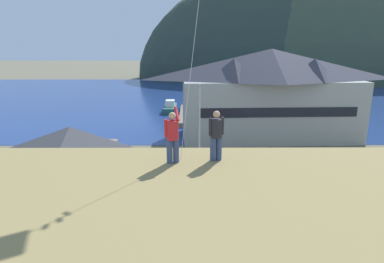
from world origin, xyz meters
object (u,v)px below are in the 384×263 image
moored_boat_wharfside (170,108)px  parked_car_front_row_silver (286,211)px  harbor_lodge (270,92)px  storage_shed_waterside (207,116)px  wharf_dock (189,115)px  parked_car_mid_row_center (287,170)px  parked_car_back_row_right (367,211)px  person_kite_flyer (172,135)px  parked_car_lone_by_shed (129,214)px  parked_car_front_row_red (160,170)px  person_companion (216,134)px  parking_light_pole (200,121)px  storage_shed_near_lot (72,159)px  parked_car_corner_spot (354,168)px

moored_boat_wharfside → parked_car_front_row_silver: bearing=-76.1°
harbor_lodge → parked_car_front_row_silver: bearing=-100.0°
storage_shed_waterside → wharf_dock: bearing=102.9°
wharf_dock → parked_car_mid_row_center: 28.66m
parked_car_back_row_right → person_kite_flyer: person_kite_flyer is taller
storage_shed_waterside → parked_car_lone_by_shed: storage_shed_waterside is taller
parked_car_front_row_red → person_companion: 17.05m
parking_light_pole → harbor_lodge: bearing=50.7°
wharf_dock → parked_car_mid_row_center: size_ratio=3.70×
parked_car_back_row_right → person_kite_flyer: 15.98m
storage_shed_waterside → parked_car_back_row_right: storage_shed_waterside is taller
parked_car_back_row_right → parked_car_mid_row_center: bearing=113.5°
parked_car_front_row_silver → parked_car_lone_by_shed: same height
storage_shed_near_lot → wharf_dock: storage_shed_near_lot is taller
moored_boat_wharfside → person_companion: bearing=-84.5°
parked_car_front_row_silver → person_companion: size_ratio=2.42×
parked_car_back_row_right → parking_light_pole: size_ratio=0.54×
moored_boat_wharfside → parked_car_back_row_right: 41.58m
storage_shed_waterside → moored_boat_wharfside: bearing=111.3°
moored_boat_wharfside → parked_car_front_row_silver: moored_boat_wharfside is taller
parked_car_front_row_silver → parked_car_lone_by_shed: size_ratio=0.99×
parked_car_corner_spot → parked_car_front_row_silver: bearing=-137.0°
parked_car_front_row_red → moored_boat_wharfside: bearing=91.8°
parked_car_mid_row_center → parked_car_back_row_right: size_ratio=1.01×
parked_car_front_row_red → parked_car_back_row_right: (13.79, -7.22, 0.00)m
parked_car_mid_row_center → person_companion: person_companion is taller
storage_shed_near_lot → parked_car_lone_by_shed: 7.78m
storage_shed_waterside → person_kite_flyer: bearing=-95.1°
parked_car_front_row_silver → parked_car_corner_spot: (8.01, 7.45, 0.00)m
person_companion → storage_shed_near_lot: bearing=127.5°
storage_shed_waterside → parking_light_pole: parking_light_pole is taller
storage_shed_waterside → parking_light_pole: 13.70m
wharf_dock → parked_car_mid_row_center: bearing=-73.2°
parked_car_front_row_red → person_kite_flyer: bearing=-82.5°
parked_car_front_row_red → parked_car_lone_by_shed: (-1.18, -7.59, 0.00)m
storage_shed_waterside → parked_car_lone_by_shed: 24.98m
parked_car_front_row_silver → parked_car_back_row_right: same height
harbor_lodge → parked_car_lone_by_shed: bearing=-122.1°
parked_car_front_row_silver → parked_car_corner_spot: 10.94m
parked_car_mid_row_center → parked_car_back_row_right: 7.62m
parked_car_mid_row_center → person_companion: 18.02m
parked_car_back_row_right → person_kite_flyer: bearing=-145.5°
storage_shed_near_lot → moored_boat_wharfside: 34.27m
parked_car_lone_by_shed → person_kite_flyer: bearing=-67.6°
parked_car_mid_row_center → parked_car_lone_by_shed: bearing=-148.4°
parked_car_front_row_red → parked_car_lone_by_shed: 7.68m
moored_boat_wharfside → harbor_lodge: bearing=-52.6°
parked_car_lone_by_shed → wharf_dock: bearing=84.0°
parked_car_front_row_silver → person_companion: 11.79m
person_kite_flyer → person_companion: person_kite_flyer is taller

